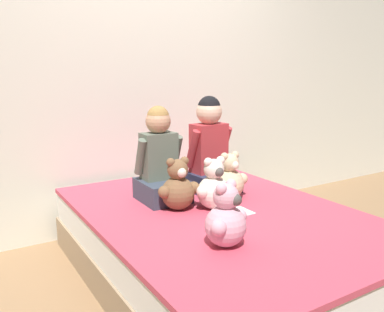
# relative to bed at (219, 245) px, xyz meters

# --- Properties ---
(ground_plane) EXTENTS (14.00, 14.00, 0.00)m
(ground_plane) POSITION_rel_bed_xyz_m (0.00, 0.00, -0.21)
(ground_plane) COLOR #93704C
(wall_behind_bed) EXTENTS (8.00, 0.06, 2.50)m
(wall_behind_bed) POSITION_rel_bed_xyz_m (0.00, 1.11, 1.04)
(wall_behind_bed) COLOR silver
(wall_behind_bed) RESTS_ON ground_plane
(bed) EXTENTS (1.46, 2.02, 0.42)m
(bed) POSITION_rel_bed_xyz_m (0.00, 0.00, 0.00)
(bed) COLOR #997F60
(bed) RESTS_ON ground_plane
(child_on_left) EXTENTS (0.31, 0.32, 0.61)m
(child_on_left) POSITION_rel_bed_xyz_m (-0.19, 0.40, 0.46)
(child_on_left) COLOR #384251
(child_on_left) RESTS_ON bed
(child_on_right) EXTENTS (0.34, 0.33, 0.66)m
(child_on_right) POSITION_rel_bed_xyz_m (0.20, 0.40, 0.50)
(child_on_right) COLOR #282D47
(child_on_right) RESTS_ON bed
(teddy_bear_held_by_left_child) EXTENTS (0.27, 0.20, 0.32)m
(teddy_bear_held_by_left_child) POSITION_rel_bed_xyz_m (-0.19, 0.17, 0.35)
(teddy_bear_held_by_left_child) COLOR brown
(teddy_bear_held_by_left_child) RESTS_ON bed
(teddy_bear_held_by_right_child) EXTENTS (0.26, 0.20, 0.31)m
(teddy_bear_held_by_right_child) POSITION_rel_bed_xyz_m (0.20, 0.17, 0.34)
(teddy_bear_held_by_right_child) COLOR #D1B78E
(teddy_bear_held_by_right_child) RESTS_ON bed
(teddy_bear_between_children) EXTENTS (0.27, 0.20, 0.32)m
(teddy_bear_between_children) POSITION_rel_bed_xyz_m (0.00, 0.07, 0.35)
(teddy_bear_between_children) COLOR silver
(teddy_bear_between_children) RESTS_ON bed
(teddy_bear_at_foot_of_bed) EXTENTS (0.25, 0.20, 0.32)m
(teddy_bear_at_foot_of_bed) POSITION_rel_bed_xyz_m (-0.26, -0.41, 0.35)
(teddy_bear_at_foot_of_bed) COLOR #DBA3B2
(teddy_bear_at_foot_of_bed) RESTS_ON bed
(sign_card) EXTENTS (0.21, 0.15, 0.00)m
(sign_card) POSITION_rel_bed_xyz_m (0.05, -0.07, 0.22)
(sign_card) COLOR white
(sign_card) RESTS_ON bed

